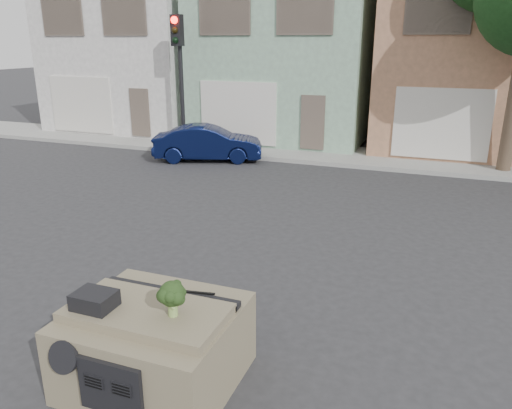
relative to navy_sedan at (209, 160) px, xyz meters
The scene contains 11 objects.
ground_plane 9.66m from the navy_sedan, 59.94° to the right, with size 120.00×120.00×0.00m, color #303033.
sidewalk 5.29m from the navy_sedan, 23.84° to the left, with size 40.00×3.00×0.15m, color gray.
townhouse_white 9.48m from the navy_sedan, 135.11° to the left, with size 7.20×8.20×7.55m, color silver.
townhouse_mint 7.33m from the navy_sedan, 77.69° to the left, with size 7.20×8.20×7.55m, color #86AA8F.
townhouse_tan 11.40m from the navy_sedan, 34.78° to the left, with size 7.20×8.20×7.55m, color #A77455.
navy_sedan is the anchor object (origin of this frame).
traffic_signal 3.25m from the navy_sedan, 145.58° to the left, with size 0.40×0.40×5.10m, color black.
car_dashboard 12.36m from the navy_sedan, 66.93° to the right, with size 2.00×1.80×1.12m, color #766B52.
instrument_hump 12.52m from the navy_sedan, 70.02° to the right, with size 0.48×0.38×0.20m, color black.
wiper_arm 12.17m from the navy_sedan, 65.01° to the right, with size 0.70×0.03×0.02m, color black.
broccoli 12.74m from the navy_sedan, 65.65° to the right, with size 0.36×0.36×0.44m, color black.
Camera 1 is at (3.10, -7.59, 4.16)m, focal length 35.00 mm.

